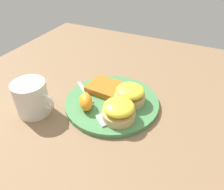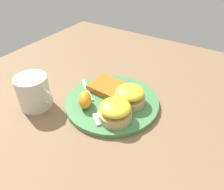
# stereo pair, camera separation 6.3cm
# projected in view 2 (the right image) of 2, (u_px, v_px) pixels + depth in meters

# --- Properties ---
(ground_plane) EXTENTS (1.10, 1.10, 0.00)m
(ground_plane) POSITION_uv_depth(u_px,v_px,m) (112.00, 104.00, 0.65)
(ground_plane) COLOR #846647
(plate) EXTENTS (0.28, 0.28, 0.01)m
(plate) POSITION_uv_depth(u_px,v_px,m) (112.00, 102.00, 0.65)
(plate) COLOR #47844C
(plate) RESTS_ON ground_plane
(sandwich_benedict_left) EXTENTS (0.09, 0.09, 0.05)m
(sandwich_benedict_left) POSITION_uv_depth(u_px,v_px,m) (115.00, 111.00, 0.57)
(sandwich_benedict_left) COLOR tan
(sandwich_benedict_left) RESTS_ON plate
(sandwich_benedict_right) EXTENTS (0.09, 0.09, 0.05)m
(sandwich_benedict_right) POSITION_uv_depth(u_px,v_px,m) (130.00, 96.00, 0.62)
(sandwich_benedict_right) COLOR tan
(sandwich_benedict_right) RESTS_ON plate
(hashbrown_patty) EXTENTS (0.11, 0.09, 0.02)m
(hashbrown_patty) POSITION_uv_depth(u_px,v_px,m) (108.00, 87.00, 0.68)
(hashbrown_patty) COLOR #B5661C
(hashbrown_patty) RESTS_ON plate
(orange_wedge) EXTENTS (0.06, 0.07, 0.04)m
(orange_wedge) POSITION_uv_depth(u_px,v_px,m) (85.00, 100.00, 0.61)
(orange_wedge) COLOR orange
(orange_wedge) RESTS_ON plate
(fork) EXTENTS (0.18, 0.15, 0.00)m
(fork) POSITION_uv_depth(u_px,v_px,m) (92.00, 103.00, 0.63)
(fork) COLOR silver
(fork) RESTS_ON plate
(cup) EXTENTS (0.12, 0.09, 0.10)m
(cup) POSITION_uv_depth(u_px,v_px,m) (34.00, 92.00, 0.62)
(cup) COLOR silver
(cup) RESTS_ON ground_plane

